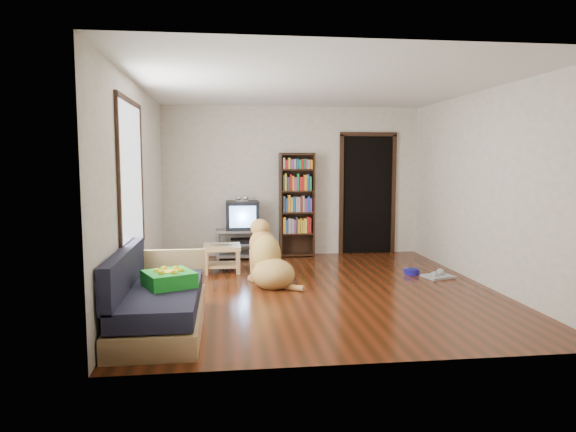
{
  "coord_description": "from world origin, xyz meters",
  "views": [
    {
      "loc": [
        -1.19,
        -6.45,
        1.66
      ],
      "look_at": [
        -0.32,
        0.56,
        0.9
      ],
      "focal_mm": 32.0,
      "sensor_mm": 36.0,
      "label": 1
    }
  ],
  "objects": [
    {
      "name": "coffee_table",
      "position": [
        -1.24,
        1.23,
        0.28
      ],
      "size": [
        0.55,
        0.55,
        0.4
      ],
      "color": "tan",
      "rests_on": "ground"
    },
    {
      "name": "ceiling",
      "position": [
        0.0,
        0.0,
        2.6
      ],
      "size": [
        5.0,
        5.0,
        0.0
      ],
      "primitive_type": "plane",
      "rotation": [
        3.14,
        0.0,
        0.0
      ],
      "color": "white",
      "rests_on": "ground"
    },
    {
      "name": "dog",
      "position": [
        -0.62,
        0.31,
        0.33
      ],
      "size": [
        0.76,
        1.0,
        0.9
      ],
      "color": "gold",
      "rests_on": "ground"
    },
    {
      "name": "tv_stand",
      "position": [
        -0.9,
        2.25,
        0.27
      ],
      "size": [
        0.9,
        0.45,
        0.5
      ],
      "color": "#99999E",
      "rests_on": "ground"
    },
    {
      "name": "wall_left",
      "position": [
        -2.25,
        0.0,
        1.3
      ],
      "size": [
        0.0,
        5.0,
        5.0
      ],
      "primitive_type": "plane",
      "rotation": [
        1.57,
        0.0,
        1.57
      ],
      "color": "silver",
      "rests_on": "ground"
    },
    {
      "name": "dog_bowl",
      "position": [
        1.53,
        0.68,
        0.04
      ],
      "size": [
        0.22,
        0.22,
        0.08
      ],
      "primitive_type": "cylinder",
      "color": "navy",
      "rests_on": "ground"
    },
    {
      "name": "grey_rag",
      "position": [
        1.83,
        0.43,
        0.01
      ],
      "size": [
        0.47,
        0.42,
        0.03
      ],
      "primitive_type": "cube",
      "rotation": [
        0.0,
        0.0,
        0.28
      ],
      "color": "gray",
      "rests_on": "ground"
    },
    {
      "name": "wall_right",
      "position": [
        2.25,
        0.0,
        1.3
      ],
      "size": [
        0.0,
        5.0,
        5.0
      ],
      "primitive_type": "plane",
      "rotation": [
        1.57,
        0.0,
        -1.57
      ],
      "color": "silver",
      "rests_on": "ground"
    },
    {
      "name": "laptop",
      "position": [
        -1.24,
        1.2,
        0.41
      ],
      "size": [
        0.32,
        0.21,
        0.03
      ],
      "primitive_type": "imported",
      "rotation": [
        0.0,
        0.0,
        0.01
      ],
      "color": "#B7B6BB",
      "rests_on": "coffee_table"
    },
    {
      "name": "crt_tv",
      "position": [
        -0.9,
        2.27,
        0.74
      ],
      "size": [
        0.55,
        0.52,
        0.58
      ],
      "color": "black",
      "rests_on": "tv_stand"
    },
    {
      "name": "wall_front",
      "position": [
        0.0,
        -2.5,
        1.3
      ],
      "size": [
        4.5,
        0.0,
        4.5
      ],
      "primitive_type": "plane",
      "rotation": [
        -1.57,
        0.0,
        0.0
      ],
      "color": "silver",
      "rests_on": "ground"
    },
    {
      "name": "green_cushion",
      "position": [
        -1.75,
        -1.35,
        0.49
      ],
      "size": [
        0.59,
        0.59,
        0.15
      ],
      "primitive_type": "cube",
      "rotation": [
        0.0,
        0.0,
        0.43
      ],
      "color": "green",
      "rests_on": "sofa"
    },
    {
      "name": "wall_back",
      "position": [
        0.0,
        2.5,
        1.3
      ],
      "size": [
        4.5,
        0.0,
        4.5
      ],
      "primitive_type": "plane",
      "rotation": [
        1.57,
        0.0,
        0.0
      ],
      "color": "silver",
      "rests_on": "ground"
    },
    {
      "name": "window",
      "position": [
        -2.23,
        -0.5,
        1.5
      ],
      "size": [
        0.03,
        1.46,
        1.7
      ],
      "color": "white",
      "rests_on": "wall_left"
    },
    {
      "name": "doorway",
      "position": [
        1.35,
        2.48,
        1.12
      ],
      "size": [
        1.03,
        0.05,
        2.19
      ],
      "color": "black",
      "rests_on": "wall_back"
    },
    {
      "name": "bookshelf",
      "position": [
        0.05,
        2.34,
        1.0
      ],
      "size": [
        0.6,
        0.3,
        1.8
      ],
      "color": "black",
      "rests_on": "ground"
    },
    {
      "name": "sofa",
      "position": [
        -1.87,
        -1.38,
        0.26
      ],
      "size": [
        0.8,
        1.8,
        0.8
      ],
      "color": "tan",
      "rests_on": "ground"
    },
    {
      "name": "ground",
      "position": [
        0.0,
        0.0,
        0.0
      ],
      "size": [
        5.0,
        5.0,
        0.0
      ],
      "primitive_type": "plane",
      "color": "#51200E",
      "rests_on": "ground"
    }
  ]
}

